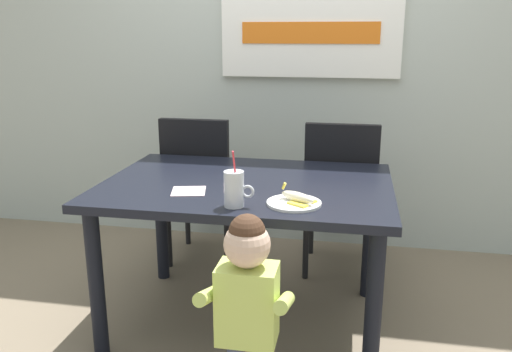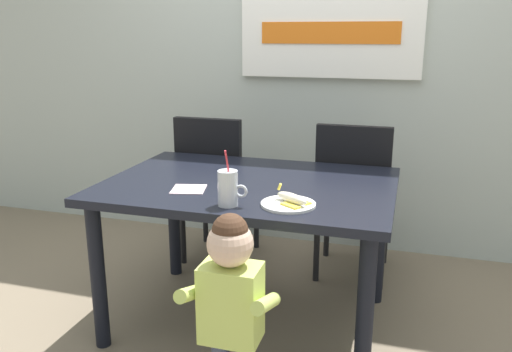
# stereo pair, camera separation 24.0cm
# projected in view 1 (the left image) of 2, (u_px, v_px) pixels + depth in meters

# --- Properties ---
(ground_plane) EXTENTS (24.00, 24.00, 0.00)m
(ground_plane) POSITION_uv_depth(u_px,v_px,m) (248.00, 321.00, 2.72)
(ground_plane) COLOR #7A6B56
(back_wall) EXTENTS (6.40, 0.17, 2.90)m
(back_wall) POSITION_uv_depth(u_px,v_px,m) (284.00, 33.00, 3.49)
(back_wall) COLOR #ADB7B2
(back_wall) RESTS_ON ground
(dining_table) EXTENTS (1.38, 0.97, 0.76)m
(dining_table) POSITION_uv_depth(u_px,v_px,m) (247.00, 201.00, 2.55)
(dining_table) COLOR black
(dining_table) RESTS_ON ground
(dining_chair_left) EXTENTS (0.44, 0.45, 0.96)m
(dining_chair_left) POSITION_uv_depth(u_px,v_px,m) (201.00, 182.00, 3.28)
(dining_chair_left) COLOR black
(dining_chair_left) RESTS_ON ground
(dining_chair_right) EXTENTS (0.44, 0.44, 0.96)m
(dining_chair_right) POSITION_uv_depth(u_px,v_px,m) (341.00, 190.00, 3.13)
(dining_chair_right) COLOR black
(dining_chair_right) RESTS_ON ground
(toddler_standing) EXTENTS (0.33, 0.24, 0.84)m
(toddler_standing) POSITION_uv_depth(u_px,v_px,m) (247.00, 295.00, 1.91)
(toddler_standing) COLOR #3F4760
(toddler_standing) RESTS_ON ground
(milk_cup) EXTENTS (0.13, 0.09, 0.25)m
(milk_cup) POSITION_uv_depth(u_px,v_px,m) (234.00, 191.00, 2.15)
(milk_cup) COLOR silver
(milk_cup) RESTS_ON dining_table
(snack_plate) EXTENTS (0.23, 0.23, 0.01)m
(snack_plate) POSITION_uv_depth(u_px,v_px,m) (294.00, 203.00, 2.19)
(snack_plate) COLOR white
(snack_plate) RESTS_ON dining_table
(peeled_banana) EXTENTS (0.17, 0.15, 0.07)m
(peeled_banana) POSITION_uv_depth(u_px,v_px,m) (298.00, 197.00, 2.18)
(peeled_banana) COLOR #F4EAC6
(peeled_banana) RESTS_ON snack_plate
(paper_napkin) EXTENTS (0.18, 0.18, 0.00)m
(paper_napkin) POSITION_uv_depth(u_px,v_px,m) (189.00, 191.00, 2.37)
(paper_napkin) COLOR silver
(paper_napkin) RESTS_ON dining_table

